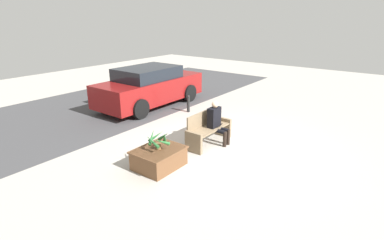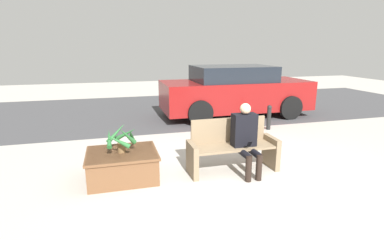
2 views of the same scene
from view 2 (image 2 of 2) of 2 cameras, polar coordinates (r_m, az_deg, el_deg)
The scene contains 8 objects.
ground_plane at distance 5.10m, azimuth 10.91°, elevation -11.47°, with size 30.00×30.00×0.00m, color #ADA89E.
road_surface at distance 10.68m, azimuth -3.55°, elevation 2.18°, with size 20.00×6.00×0.01m, color #424244.
bench at distance 5.37m, azimuth 7.62°, elevation -5.15°, with size 1.59×0.53×0.92m.
person_seated at distance 5.21m, azimuth 10.21°, elevation -2.95°, with size 0.41×0.59×1.23m.
planter_box at distance 5.16m, azimuth -13.09°, elevation -8.24°, with size 1.15×0.95×0.47m.
potted_plant at distance 5.00m, azimuth -13.32°, elevation -3.29°, with size 0.55×0.57×0.48m.
parked_car at distance 9.55m, azimuth 8.16°, elevation 5.47°, with size 4.60×1.98×1.58m.
bollard_post at distance 8.18m, azimuth 14.45°, elevation 0.62°, with size 0.12×0.12×0.66m.
Camera 2 is at (-2.10, -4.12, 2.16)m, focal length 28.00 mm.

